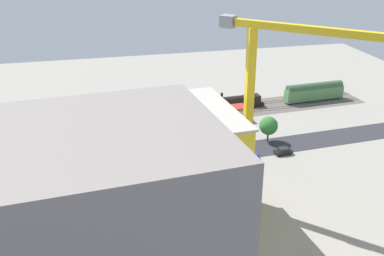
{
  "coord_description": "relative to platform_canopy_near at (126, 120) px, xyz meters",
  "views": [
    {
      "loc": [
        24.91,
        98.37,
        49.51
      ],
      "look_at": [
        1.21,
        1.34,
        6.64
      ],
      "focal_mm": 44.12,
      "sensor_mm": 36.0,
      "label": 1
    }
  ],
  "objects": [
    {
      "name": "ground_plane",
      "position": [
        -14.9,
        14.2,
        -3.77
      ],
      "size": [
        186.3,
        186.3,
        0.0
      ],
      "primitive_type": "plane",
      "color": "gray",
      "rests_on": "ground"
    },
    {
      "name": "rail_bed",
      "position": [
        -14.9,
        -8.48,
        -3.77
      ],
      "size": [
        117.07,
        21.18,
        0.01
      ],
      "primitive_type": "cube",
      "rotation": [
        0.0,
        0.0,
        0.07
      ],
      "color": "#5B544C",
      "rests_on": "ground"
    },
    {
      "name": "street_asphalt",
      "position": [
        -14.9,
        17.54,
        -3.77
      ],
      "size": [
        116.78,
        16.94,
        0.01
      ],
      "primitive_type": "cube",
      "rotation": [
        0.0,
        0.0,
        0.07
      ],
      "color": "#2D2D33",
      "rests_on": "ground"
    },
    {
      "name": "track_rails",
      "position": [
        -14.9,
        -8.48,
        -3.59
      ],
      "size": [
        116.17,
        14.77,
        0.12
      ],
      "color": "#9E9EA8",
      "rests_on": "ground"
    },
    {
      "name": "platform_canopy_near",
      "position": [
        0.0,
        0.0,
        0.0
      ],
      "size": [
        66.71,
        8.84,
        4.03
      ],
      "color": "#A82D23",
      "rests_on": "ground"
    },
    {
      "name": "locomotive",
      "position": [
        -34.83,
        -11.1,
        -1.93
      ],
      "size": [
        14.83,
        3.77,
        5.16
      ],
      "color": "black",
      "rests_on": "ground"
    },
    {
      "name": "passenger_coach",
      "position": [
        -58.59,
        -11.1,
        -0.68
      ],
      "size": [
        19.2,
        4.14,
        5.86
      ],
      "color": "black",
      "rests_on": "ground"
    },
    {
      "name": "freight_coach_far",
      "position": [
        1.42,
        -5.85,
        -0.69
      ],
      "size": [
        19.88,
        4.33,
        5.87
      ],
      "color": "black",
      "rests_on": "ground"
    },
    {
      "name": "parked_car_0",
      "position": [
        -34.49,
        20.89,
        -3.02
      ],
      "size": [
        4.29,
        2.23,
        1.68
      ],
      "color": "black",
      "rests_on": "ground"
    },
    {
      "name": "parked_car_1",
      "position": [
        -25.89,
        20.75,
        -3.02
      ],
      "size": [
        4.48,
        2.03,
        1.71
      ],
      "color": "black",
      "rests_on": "ground"
    },
    {
      "name": "parked_car_2",
      "position": [
        -17.93,
        21.18,
        -3.02
      ],
      "size": [
        4.29,
        1.92,
        1.7
      ],
      "color": "black",
      "rests_on": "ground"
    },
    {
      "name": "parked_car_3",
      "position": [
        -9.93,
        20.6,
        -3.02
      ],
      "size": [
        4.49,
        2.07,
        1.66
      ],
      "color": "black",
      "rests_on": "ground"
    },
    {
      "name": "parked_car_4",
      "position": [
        -1.1,
        20.92,
        -3.05
      ],
      "size": [
        4.53,
        2.18,
        1.6
      ],
      "color": "black",
      "rests_on": "ground"
    },
    {
      "name": "construction_building",
      "position": [
        0.73,
        42.18,
        6.71
      ],
      "size": [
        31.18,
        22.79,
        20.95
      ],
      "primitive_type": "cube",
      "rotation": [
        0.0,
        0.0,
        0.07
      ],
      "color": "yellow",
      "rests_on": "ground"
    },
    {
      "name": "construction_roof_slab",
      "position": [
        0.73,
        42.18,
        17.39
      ],
      "size": [
        31.82,
        23.43,
        0.4
      ],
      "primitive_type": "cube",
      "rotation": [
        0.0,
        0.0,
        0.07
      ],
      "color": "#B7B2A8",
      "rests_on": "construction_building"
    },
    {
      "name": "tower_crane",
      "position": [
        -19.92,
        41.41,
        17.79
      ],
      "size": [
        21.83,
        21.13,
        35.8
      ],
      "color": "gray",
      "rests_on": "ground"
    },
    {
      "name": "box_truck_0",
      "position": [
        -7.45,
        25.45,
        -2.11
      ],
      "size": [
        9.27,
        2.64,
        3.36
      ],
      "color": "black",
      "rests_on": "ground"
    },
    {
      "name": "box_truck_1",
      "position": [
        6.97,
        25.66,
        -2.12
      ],
      "size": [
        9.18,
        2.59,
        3.31
      ],
      "color": "black",
      "rests_on": "ground"
    },
    {
      "name": "box_truck_2",
      "position": [
        -11.64,
        26.39,
        -2.12
      ],
      "size": [
        8.88,
        3.61,
        3.41
      ],
      "color": "black",
      "rests_on": "ground"
    },
    {
      "name": "street_tree_0",
      "position": [
        -17.99,
        11.88,
        0.94
      ],
      "size": [
        4.46,
        4.46,
        6.97
      ],
      "color": "brown",
      "rests_on": "ground"
    },
    {
      "name": "street_tree_1",
      "position": [
        -3.4,
        11.95,
        1.84
      ],
      "size": [
        5.39,
        5.39,
        8.32
      ],
      "color": "brown",
      "rests_on": "ground"
    },
    {
      "name": "street_tree_2",
      "position": [
        -33.64,
        13.3,
        0.52
      ],
      "size": [
        4.61,
        4.61,
        6.61
      ],
      "color": "brown",
      "rests_on": "ground"
    },
    {
      "name": "traffic_light",
      "position": [
        -8.21,
        12.98,
        0.25
      ],
      "size": [
        0.5,
        0.36,
        5.99
      ],
      "color": "#333333",
      "rests_on": "ground"
    }
  ]
}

